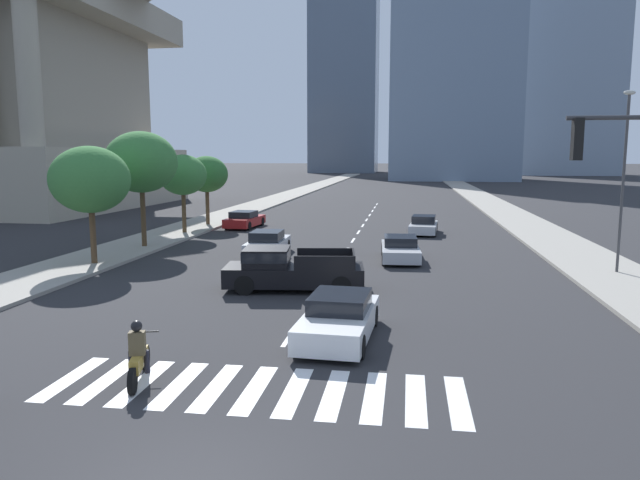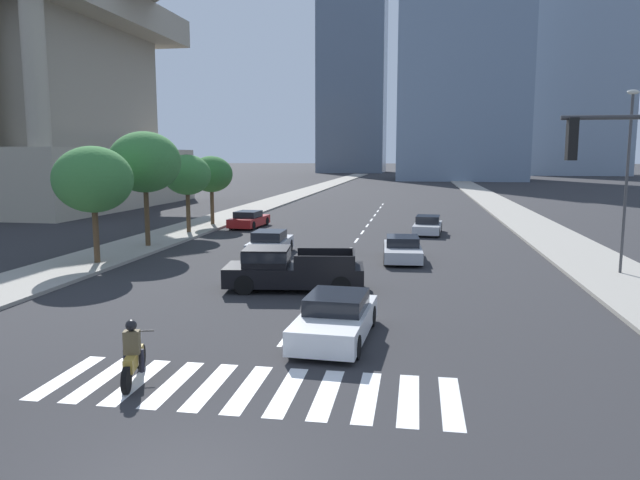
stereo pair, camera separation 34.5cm
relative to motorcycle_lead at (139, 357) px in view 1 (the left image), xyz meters
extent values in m
cube|color=gray|center=(15.04, 25.76, -0.51)|extent=(4.00, 260.00, 0.15)
cube|color=gray|center=(-9.46, 25.76, -0.51)|extent=(4.00, 260.00, 0.15)
cube|color=silver|center=(-1.71, -0.06, -0.58)|extent=(0.45, 2.85, 0.01)
cube|color=silver|center=(-0.81, -0.06, -0.58)|extent=(0.45, 2.85, 0.01)
cube|color=silver|center=(0.09, -0.06, -0.58)|extent=(0.45, 2.85, 0.01)
cube|color=silver|center=(0.99, -0.06, -0.58)|extent=(0.45, 2.85, 0.01)
cube|color=silver|center=(1.89, -0.06, -0.58)|extent=(0.45, 2.85, 0.01)
cube|color=silver|center=(2.79, -0.06, -0.58)|extent=(0.45, 2.85, 0.01)
cube|color=silver|center=(3.69, -0.06, -0.58)|extent=(0.45, 2.85, 0.01)
cube|color=silver|center=(4.59, -0.06, -0.58)|extent=(0.45, 2.85, 0.01)
cube|color=silver|center=(5.49, -0.06, -0.58)|extent=(0.45, 2.85, 0.01)
cube|color=silver|center=(6.39, -0.06, -0.58)|extent=(0.45, 2.85, 0.01)
cube|color=silver|center=(7.29, -0.06, -0.58)|extent=(0.45, 2.85, 0.01)
cube|color=silver|center=(2.79, 3.94, -0.58)|extent=(0.14, 2.00, 0.01)
cube|color=silver|center=(2.79, 7.94, -0.58)|extent=(0.14, 2.00, 0.01)
cube|color=silver|center=(2.79, 11.94, -0.58)|extent=(0.14, 2.00, 0.01)
cube|color=silver|center=(2.79, 15.94, -0.58)|extent=(0.14, 2.00, 0.01)
cube|color=silver|center=(2.79, 19.94, -0.58)|extent=(0.14, 2.00, 0.01)
cube|color=silver|center=(2.79, 23.94, -0.58)|extent=(0.14, 2.00, 0.01)
cube|color=silver|center=(2.79, 27.94, -0.58)|extent=(0.14, 2.00, 0.01)
cube|color=silver|center=(2.79, 31.94, -0.58)|extent=(0.14, 2.00, 0.01)
cube|color=silver|center=(2.79, 35.94, -0.58)|extent=(0.14, 2.00, 0.01)
cube|color=silver|center=(2.79, 39.94, -0.58)|extent=(0.14, 2.00, 0.01)
cube|color=silver|center=(2.79, 43.94, -0.58)|extent=(0.14, 2.00, 0.01)
cube|color=silver|center=(2.79, 47.94, -0.58)|extent=(0.14, 2.00, 0.01)
cube|color=silver|center=(2.79, 51.94, -0.58)|extent=(0.14, 2.00, 0.01)
cylinder|color=black|center=(-0.20, 0.78, -0.28)|extent=(0.27, 0.61, 0.60)
cylinder|color=black|center=(0.20, -0.75, -0.28)|extent=(0.27, 0.61, 0.60)
cube|color=#B28E38|center=(0.00, 0.02, -0.06)|extent=(0.53, 1.27, 0.32)
cylinder|color=#B2B2B7|center=(-0.18, 0.68, 0.02)|extent=(0.14, 0.32, 0.67)
cylinder|color=black|center=(-0.19, 0.73, 0.39)|extent=(0.69, 0.21, 0.04)
cube|color=brown|center=(0.02, -0.08, 0.37)|extent=(0.41, 0.32, 0.55)
sphere|color=black|center=(0.02, -0.08, 0.78)|extent=(0.26, 0.26, 0.26)
cylinder|color=black|center=(-0.18, -0.03, -0.11)|extent=(0.15, 0.15, 0.55)
cylinder|color=black|center=(0.17, 0.06, -0.11)|extent=(0.15, 0.15, 0.55)
cube|color=black|center=(1.77, 9.91, 0.01)|extent=(5.61, 2.67, 0.75)
cube|color=black|center=(0.70, 9.78, 0.74)|extent=(1.94, 2.06, 0.70)
cube|color=black|center=(0.70, 9.78, 0.82)|extent=(1.97, 2.11, 0.39)
cube|color=black|center=(3.07, 9.09, 0.66)|extent=(2.26, 0.36, 0.55)
cube|color=black|center=(2.84, 11.02, 0.66)|extent=(2.26, 0.36, 0.55)
cube|color=black|center=(4.08, 10.19, 0.66)|extent=(0.32, 1.94, 0.55)
cylinder|color=black|center=(0.06, 8.78, -0.20)|extent=(0.79, 0.35, 0.76)
cylinder|color=black|center=(-0.16, 10.59, -0.20)|extent=(0.79, 0.35, 0.76)
cylinder|color=black|center=(3.71, 9.23, -0.20)|extent=(0.79, 0.35, 0.76)
cylinder|color=black|center=(3.49, 11.04, -0.20)|extent=(0.79, 0.35, 0.76)
cube|color=maroon|center=(-5.69, 29.34, -0.11)|extent=(2.14, 4.46, 0.62)
cube|color=black|center=(-5.71, 29.13, 0.42)|extent=(1.74, 2.07, 0.45)
cylinder|color=black|center=(-6.40, 30.87, -0.26)|extent=(0.27, 0.65, 0.64)
cylinder|color=black|center=(-4.77, 30.75, -0.26)|extent=(0.27, 0.65, 0.64)
cylinder|color=black|center=(-6.62, 27.94, -0.26)|extent=(0.27, 0.65, 0.64)
cylinder|color=black|center=(-4.99, 27.81, -0.26)|extent=(0.27, 0.65, 0.64)
cube|color=silver|center=(4.24, 3.90, -0.09)|extent=(2.09, 4.60, 0.66)
cube|color=black|center=(4.25, 4.12, 0.47)|extent=(1.73, 2.11, 0.47)
cylinder|color=black|center=(4.98, 2.32, -0.26)|extent=(0.26, 0.65, 0.64)
cylinder|color=black|center=(3.32, 2.41, -0.26)|extent=(0.26, 0.65, 0.64)
cylinder|color=black|center=(5.15, 5.38, -0.26)|extent=(0.26, 0.65, 0.64)
cylinder|color=black|center=(3.49, 5.47, -0.26)|extent=(0.26, 0.65, 0.64)
cube|color=#B7BABF|center=(5.80, 17.25, -0.14)|extent=(2.06, 4.58, 0.57)
cube|color=black|center=(5.78, 17.47, 0.38)|extent=(1.71, 2.10, 0.46)
cylinder|color=black|center=(6.70, 15.77, -0.26)|extent=(0.25, 0.65, 0.64)
cylinder|color=black|center=(5.06, 15.68, -0.26)|extent=(0.25, 0.65, 0.64)
cylinder|color=black|center=(6.53, 18.81, -0.26)|extent=(0.25, 0.65, 0.64)
cylinder|color=black|center=(4.89, 18.72, -0.26)|extent=(0.25, 0.65, 0.64)
cube|color=#B7BABF|center=(-1.17, 17.71, -0.09)|extent=(1.86, 4.37, 0.67)
cube|color=black|center=(-1.16, 17.50, 0.49)|extent=(1.58, 1.99, 0.50)
cylinder|color=black|center=(-1.99, 19.16, -0.26)|extent=(0.24, 0.65, 0.64)
cylinder|color=black|center=(-0.43, 19.20, -0.26)|extent=(0.24, 0.65, 0.64)
cylinder|color=black|center=(-1.91, 16.22, -0.26)|extent=(0.24, 0.65, 0.64)
cylinder|color=black|center=(-0.34, 16.26, -0.26)|extent=(0.24, 0.65, 0.64)
cube|color=#B7BABF|center=(7.21, 27.74, -0.14)|extent=(2.07, 4.36, 0.56)
cube|color=black|center=(7.22, 27.95, 0.39)|extent=(1.67, 2.02, 0.50)
cylinder|color=black|center=(7.87, 26.24, -0.26)|extent=(0.27, 0.66, 0.64)
cylinder|color=black|center=(6.31, 26.36, -0.26)|extent=(0.27, 0.66, 0.64)
cylinder|color=black|center=(8.10, 29.11, -0.26)|extent=(0.27, 0.66, 0.64)
cylinder|color=black|center=(6.54, 29.23, -0.26)|extent=(0.27, 0.66, 0.64)
cube|color=black|center=(9.70, 1.08, 5.00)|extent=(0.20, 0.28, 0.90)
sphere|color=red|center=(9.70, 1.08, 5.30)|extent=(0.18, 0.18, 0.18)
sphere|color=orange|center=(9.70, 1.08, 5.00)|extent=(0.18, 0.18, 0.18)
sphere|color=green|center=(9.70, 1.08, 4.70)|extent=(0.18, 0.18, 0.18)
cylinder|color=#3F3F42|center=(15.34, 14.86, 3.39)|extent=(0.12, 0.12, 7.64)
ellipsoid|color=beige|center=(15.34, 14.86, 7.31)|extent=(0.50, 0.24, 0.20)
cylinder|color=#4C3823|center=(-8.66, 13.47, 0.82)|extent=(0.28, 0.28, 2.50)
ellipsoid|color=#387538|center=(-8.66, 13.47, 3.55)|extent=(3.69, 3.69, 3.14)
cylinder|color=#4C3823|center=(-8.66, 18.93, 1.13)|extent=(0.28, 0.28, 3.13)
ellipsoid|color=#387538|center=(-8.66, 18.93, 4.30)|extent=(4.01, 4.01, 3.41)
cylinder|color=#4C3823|center=(-8.66, 25.06, 0.85)|extent=(0.28, 0.28, 2.57)
ellipsoid|color=#387538|center=(-8.66, 25.06, 3.40)|extent=(3.14, 3.14, 2.67)
cylinder|color=#4C3823|center=(-8.66, 29.77, 0.81)|extent=(0.28, 0.28, 2.48)
ellipsoid|color=#2D662D|center=(-8.66, 29.77, 3.30)|extent=(3.14, 3.14, 2.67)
cube|color=#A89E89|center=(-34.87, 43.44, 2.38)|extent=(28.34, 28.34, 5.92)
cube|color=gray|center=(-34.87, 43.44, 11.36)|extent=(22.11, 22.11, 12.05)
cylinder|color=#A89E89|center=(-23.18, 30.81, 11.36)|extent=(1.80, 1.80, 12.05)
cube|color=slate|center=(-14.17, 175.62, 44.76)|extent=(20.26, 20.38, 90.69)
cube|color=#8C9EB2|center=(48.06, 161.27, 44.68)|extent=(25.97, 21.43, 90.52)
camera|label=1|loc=(6.13, -12.45, 4.66)|focal=33.18mm
camera|label=2|loc=(6.47, -12.40, 4.66)|focal=33.18mm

